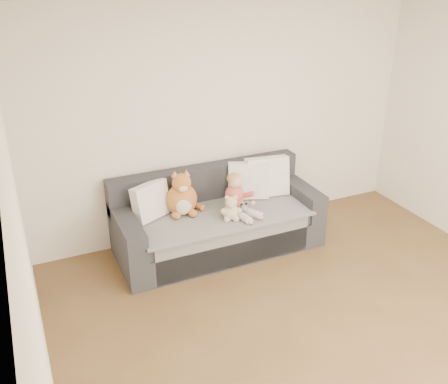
# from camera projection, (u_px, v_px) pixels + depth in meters

# --- Properties ---
(room_shell) EXTENTS (5.00, 5.00, 5.00)m
(room_shell) POSITION_uv_depth(u_px,v_px,m) (341.00, 193.00, 3.79)
(room_shell) COLOR brown
(room_shell) RESTS_ON ground
(sofa) EXTENTS (2.20, 0.94, 0.85)m
(sofa) POSITION_uv_depth(u_px,v_px,m) (217.00, 222.00, 5.45)
(sofa) COLOR #2B2B30
(sofa) RESTS_ON ground
(cushion_left) EXTENTS (0.45, 0.34, 0.39)m
(cushion_left) POSITION_uv_depth(u_px,v_px,m) (151.00, 201.00, 5.12)
(cushion_left) COLOR silver
(cushion_left) RESTS_ON sofa
(cushion_right_back) EXTENTS (0.49, 0.35, 0.42)m
(cushion_right_back) POSITION_uv_depth(u_px,v_px,m) (248.00, 180.00, 5.55)
(cushion_right_back) COLOR silver
(cushion_right_back) RESTS_ON sofa
(cushion_right_front) EXTENTS (0.51, 0.28, 0.46)m
(cushion_right_front) POSITION_uv_depth(u_px,v_px,m) (267.00, 176.00, 5.60)
(cushion_right_front) COLOR silver
(cushion_right_front) RESTS_ON sofa
(toddler) EXTENTS (0.31, 0.46, 0.45)m
(toddler) POSITION_uv_depth(u_px,v_px,m) (237.00, 197.00, 5.21)
(toddler) COLOR #C75C46
(toddler) RESTS_ON sofa
(plush_cat) EXTENTS (0.40, 0.34, 0.51)m
(plush_cat) POSITION_uv_depth(u_px,v_px,m) (182.00, 197.00, 5.21)
(plush_cat) COLOR #A76E25
(plush_cat) RESTS_ON sofa
(teddy_bear) EXTENTS (0.21, 0.17, 0.28)m
(teddy_bear) POSITION_uv_depth(u_px,v_px,m) (231.00, 210.00, 5.10)
(teddy_bear) COLOR beige
(teddy_bear) RESTS_ON sofa
(plush_cow) EXTENTS (0.13, 0.20, 0.16)m
(plush_cow) POSITION_uv_depth(u_px,v_px,m) (242.00, 209.00, 5.22)
(plush_cow) COLOR white
(plush_cow) RESTS_ON sofa
(sippy_cup) EXTENTS (0.10, 0.07, 0.11)m
(sippy_cup) POSITION_uv_depth(u_px,v_px,m) (230.00, 211.00, 5.19)
(sippy_cup) COLOR #573AA0
(sippy_cup) RESTS_ON sofa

